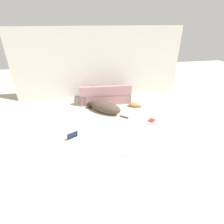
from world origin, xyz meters
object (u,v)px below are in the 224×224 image
(couch, at_px, (105,96))
(book_cream, at_px, (128,154))
(cat, at_px, (135,105))
(laptop_open, at_px, (73,138))
(dog, at_px, (104,107))
(book_red, at_px, (152,120))

(couch, relative_size, book_cream, 7.36)
(couch, height_order, cat, couch)
(laptop_open, bearing_deg, dog, 26.36)
(couch, xyz_separation_m, book_cream, (0.08, -3.14, -0.24))
(dog, height_order, book_red, dog)
(dog, bearing_deg, laptop_open, 94.48)
(laptop_open, distance_m, book_red, 2.52)
(dog, relative_size, laptop_open, 3.21)
(cat, distance_m, laptop_open, 2.75)
(dog, relative_size, cat, 2.35)
(cat, xyz_separation_m, book_red, (0.25, -1.07, -0.07))
(couch, bearing_deg, laptop_open, 65.44)
(cat, relative_size, book_cream, 2.17)
(dog, xyz_separation_m, book_cream, (0.24, -2.25, -0.18))
(laptop_open, xyz_separation_m, book_cream, (1.29, -0.82, -0.07))
(couch, distance_m, cat, 1.21)
(couch, relative_size, book_red, 7.14)
(couch, height_order, dog, couch)
(couch, bearing_deg, book_red, 128.49)
(book_red, bearing_deg, book_cream, -129.65)
(book_cream, height_order, book_red, same)
(laptop_open, height_order, book_red, laptop_open)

